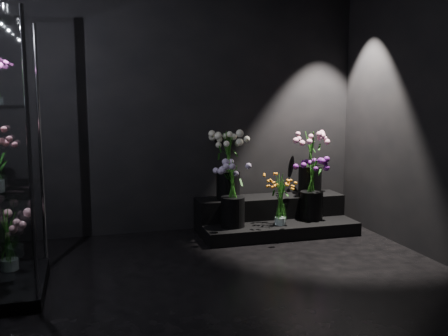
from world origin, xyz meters
name	(u,v)px	position (x,y,z in m)	size (l,w,h in m)	color
floor	(238,296)	(0.00, 0.00, 0.00)	(4.00, 4.00, 0.00)	black
wall_back	(184,105)	(0.00, 2.00, 1.40)	(4.00, 4.00, 0.00)	black
wall_front	(418,128)	(0.00, -2.00, 1.40)	(4.00, 4.00, 0.00)	black
display_riser	(273,217)	(0.94, 1.66, 0.16)	(1.69, 0.75, 0.38)	black
bouquet_orange_bells	(281,199)	(0.91, 1.38, 0.42)	(0.32, 0.32, 0.53)	white
bouquet_lilac	(233,189)	(0.40, 1.46, 0.54)	(0.45, 0.45, 0.71)	black
bouquet_purple	(312,185)	(1.33, 1.51, 0.53)	(0.37, 0.37, 0.71)	black
bouquet_cream_roses	(228,160)	(0.44, 1.76, 0.80)	(0.46, 0.46, 0.75)	black
bouquet_pink_roses	(310,159)	(1.43, 1.77, 0.78)	(0.47, 0.47, 0.72)	black
bouquet_case_base_pink	(8,238)	(-1.70, 0.80, 0.36)	(0.38, 0.38, 0.51)	white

